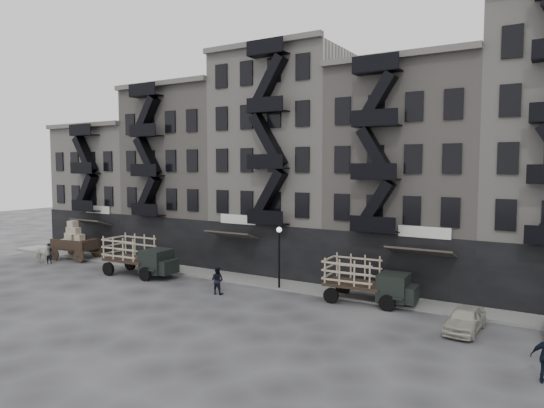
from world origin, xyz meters
The scene contains 14 objects.
ground centered at (0.00, 0.00, 0.00)m, with size 140.00×140.00×0.00m, color #38383A.
sidewalk centered at (0.00, 3.75, 0.07)m, with size 55.00×2.50×0.15m, color slate.
building_west centered at (-20.00, 9.83, 6.00)m, with size 10.00×11.35×13.20m.
building_midwest centered at (-10.00, 9.83, 7.50)m, with size 10.00×11.35×16.20m.
building_center centered at (0.00, 9.82, 8.50)m, with size 10.00×11.35×18.20m.
building_mideast centered at (10.00, 9.83, 7.50)m, with size 10.00×11.35×16.20m.
lamp_post centered at (3.00, 2.60, 2.78)m, with size 0.36×0.36×4.28m.
horse centered at (-18.81, -0.37, 0.87)m, with size 0.93×2.05×1.73m, color beige.
wagon centered at (-18.12, 2.34, 1.98)m, with size 4.34×2.70×3.47m.
stake_truck_west centered at (-8.31, 0.75, 1.71)m, with size 6.09×2.72×3.00m.
stake_truck_east centered at (9.20, 2.61, 1.58)m, with size 5.62×2.53×2.77m.
car_east centered at (15.24, 0.28, 0.64)m, with size 1.50×3.73×1.27m, color #AFAC9D.
pedestrian_west centered at (-18.30, -0.07, 0.88)m, with size 0.64×0.42×1.76m, color black.
pedestrian_mid centered at (0.08, -0.43, 0.91)m, with size 0.88×0.69×1.82m, color black.
Camera 1 is at (19.27, -25.24, 8.36)m, focal length 32.00 mm.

